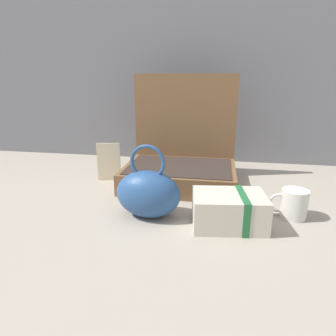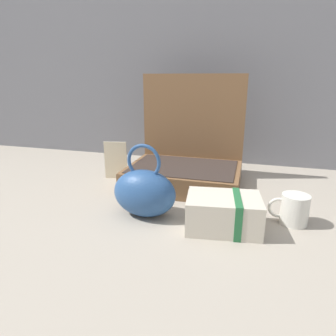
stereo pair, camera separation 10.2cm
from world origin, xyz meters
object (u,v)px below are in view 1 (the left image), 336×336
at_px(cream_toiletry_bag, 230,210).
at_px(info_card_left, 109,162).
at_px(coffee_mug, 293,204).
at_px(open_suitcase, 181,161).
at_px(teal_pouch_handbag, 148,193).

distance_m(cream_toiletry_bag, info_card_left, 0.59).
bearing_deg(cream_toiletry_bag, coffee_mug, 23.79).
relative_size(open_suitcase, teal_pouch_handbag, 1.89).
bearing_deg(cream_toiletry_bag, open_suitcase, 118.36).
xyz_separation_m(teal_pouch_handbag, coffee_mug, (0.45, 0.07, -0.03)).
height_order(teal_pouch_handbag, coffee_mug, teal_pouch_handbag).
bearing_deg(info_card_left, cream_toiletry_bag, -43.43).
xyz_separation_m(teal_pouch_handbag, info_card_left, (-0.24, 0.31, 0.00)).
xyz_separation_m(open_suitcase, info_card_left, (-0.30, -0.03, -0.01)).
height_order(coffee_mug, info_card_left, info_card_left).
xyz_separation_m(teal_pouch_handbag, cream_toiletry_bag, (0.25, -0.02, -0.03)).
relative_size(open_suitcase, cream_toiletry_bag, 1.95).
xyz_separation_m(open_suitcase, cream_toiletry_bag, (0.19, -0.36, -0.04)).
bearing_deg(open_suitcase, info_card_left, -173.84).
bearing_deg(cream_toiletry_bag, teal_pouch_handbag, 176.06).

